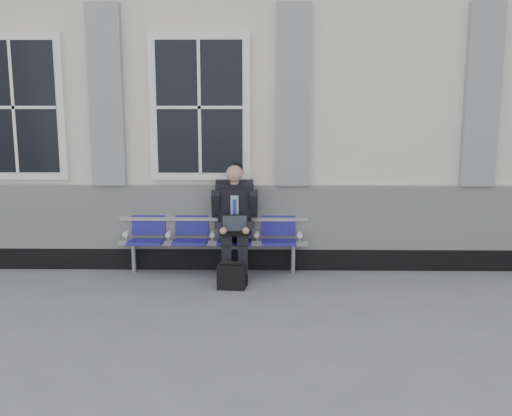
{
  "coord_description": "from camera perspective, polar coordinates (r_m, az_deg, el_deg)",
  "views": [
    {
      "loc": [
        1.23,
        -6.29,
        2.24
      ],
      "look_at": [
        1.11,
        0.9,
        0.98
      ],
      "focal_mm": 40.0,
      "sensor_mm": 36.0,
      "label": 1
    }
  ],
  "objects": [
    {
      "name": "bench",
      "position": [
        7.83,
        -4.32,
        -2.52
      ],
      "size": [
        2.6,
        0.47,
        0.91
      ],
      "color": "#9EA0A3",
      "rests_on": "ground"
    },
    {
      "name": "briefcase",
      "position": [
        7.18,
        -2.49,
        -6.85
      ],
      "size": [
        0.36,
        0.18,
        0.36
      ],
      "color": "black",
      "rests_on": "ground"
    },
    {
      "name": "businessman",
      "position": [
        7.62,
        -2.15,
        -0.93
      ],
      "size": [
        0.63,
        0.84,
        1.5
      ],
      "color": "black",
      "rests_on": "ground"
    },
    {
      "name": "station_building",
      "position": [
        9.85,
        -6.45,
        9.78
      ],
      "size": [
        14.4,
        4.4,
        4.49
      ],
      "color": "silver",
      "rests_on": "ground"
    },
    {
      "name": "ground",
      "position": [
        6.79,
        -9.7,
        -9.45
      ],
      "size": [
        70.0,
        70.0,
        0.0
      ],
      "primitive_type": "plane",
      "color": "slate",
      "rests_on": "ground"
    }
  ]
}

